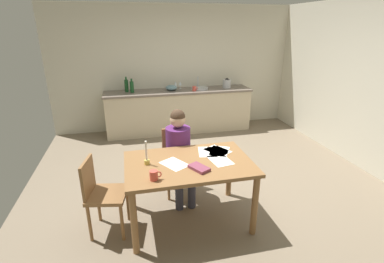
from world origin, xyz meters
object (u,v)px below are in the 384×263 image
object	(u,v)px
bottle_vinegar	(132,87)
wine_glass_near_sink	(180,84)
chair_at_table	(177,157)
teacup_on_counter	(194,89)
person_seated	(179,149)
bottle_oil	(126,86)
mixing_bowl	(171,88)
stovetop_kettle	(227,83)
wine_glass_by_kettle	(175,84)
sink_unit	(200,88)
dining_table	(189,170)
candlestick	(147,158)
coffee_mug	(154,175)
chair_side_empty	(102,192)
book_magazine	(199,168)

from	to	relation	value
bottle_vinegar	wine_glass_near_sink	distance (m)	1.03
chair_at_table	teacup_on_counter	size ratio (longest dim) A/B	7.80
person_seated	bottle_oil	bearing A→B (deg)	103.04
mixing_bowl	teacup_on_counter	world-z (taller)	mixing_bowl
person_seated	wine_glass_near_sink	xyz separation A→B (m)	(0.53, 2.65, 0.33)
person_seated	bottle_vinegar	xyz separation A→B (m)	(-0.49, 2.49, 0.34)
stovetop_kettle	wine_glass_by_kettle	xyz separation A→B (m)	(-1.10, 0.15, 0.01)
chair_at_table	bottle_vinegar	world-z (taller)	bottle_vinegar
sink_unit	wine_glass_near_sink	size ratio (longest dim) A/B	2.34
chair_at_table	sink_unit	bearing A→B (deg)	68.56
dining_table	candlestick	xyz separation A→B (m)	(-0.45, 0.06, 0.18)
person_seated	wine_glass_by_kettle	world-z (taller)	person_seated
chair_at_table	stovetop_kettle	size ratio (longest dim) A/B	3.98
bottle_oil	bottle_vinegar	bearing A→B (deg)	-40.93
sink_unit	mixing_bowl	size ratio (longest dim) A/B	1.50
stovetop_kettle	teacup_on_counter	bearing A→B (deg)	-168.86
chair_at_table	wine_glass_near_sink	world-z (taller)	wine_glass_near_sink
person_seated	teacup_on_counter	xyz separation A→B (m)	(0.77, 2.35, 0.27)
candlestick	teacup_on_counter	xyz separation A→B (m)	(1.22, 2.84, 0.11)
chair_at_table	wine_glass_by_kettle	distance (m)	2.59
mixing_bowl	wine_glass_near_sink	distance (m)	0.25
wine_glass_near_sink	sink_unit	bearing A→B (deg)	-20.27
person_seated	wine_glass_near_sink	world-z (taller)	person_seated
coffee_mug	sink_unit	xyz separation A→B (m)	(1.33, 3.35, 0.11)
chair_side_empty	teacup_on_counter	bearing A→B (deg)	58.97
dining_table	person_seated	distance (m)	0.55
candlestick	bottle_oil	distance (m)	3.09
mixing_bowl	bottle_vinegar	bearing A→B (deg)	-177.59
wine_glass_by_kettle	stovetop_kettle	bearing A→B (deg)	-7.74
mixing_bowl	wine_glass_by_kettle	xyz separation A→B (m)	(0.11, 0.12, 0.05)
candlestick	wine_glass_by_kettle	world-z (taller)	wine_glass_by_kettle
sink_unit	mixing_bowl	distance (m)	0.61
dining_table	chair_at_table	xyz separation A→B (m)	(-0.01, 0.70, -0.17)
chair_at_table	bottle_oil	distance (m)	2.56
chair_at_table	chair_side_empty	world-z (taller)	chair_at_table
coffee_mug	bottle_oil	bearing A→B (deg)	93.17
coffee_mug	wine_glass_near_sink	distance (m)	3.62
dining_table	book_magazine	size ratio (longest dim) A/B	6.22
person_seated	book_magazine	size ratio (longest dim) A/B	5.33
chair_side_empty	coffee_mug	size ratio (longest dim) A/B	7.27
chair_at_table	book_magazine	world-z (taller)	chair_at_table
stovetop_kettle	wine_glass_near_sink	bearing A→B (deg)	171.49
book_magazine	sink_unit	distance (m)	3.35
stovetop_kettle	sink_unit	bearing A→B (deg)	179.61
dining_table	bottle_oil	world-z (taller)	bottle_oil
candlestick	wine_glass_near_sink	xyz separation A→B (m)	(0.98, 3.14, 0.17)
chair_at_table	book_magazine	bearing A→B (deg)	-85.04
candlestick	sink_unit	distance (m)	3.30
teacup_on_counter	mixing_bowl	bearing A→B (deg)	158.54
bottle_oil	stovetop_kettle	bearing A→B (deg)	-2.27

